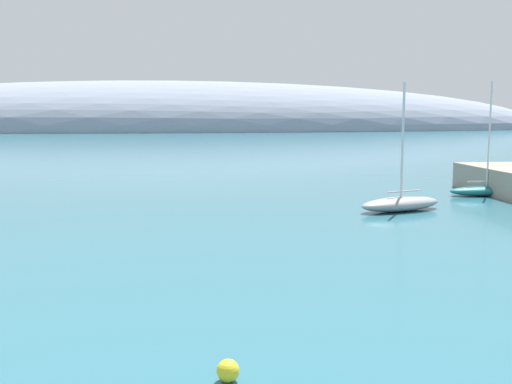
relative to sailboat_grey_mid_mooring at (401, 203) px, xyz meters
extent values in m
ellipsoid|color=gray|center=(-20.76, 171.57, -0.53)|extent=(277.70, 63.54, 32.98)
ellipsoid|color=gray|center=(0.00, 0.00, -0.07)|extent=(6.41, 3.88, 0.92)
cylinder|color=silver|center=(0.00, 0.00, 4.08)|extent=(0.16, 0.16, 7.37)
cube|color=silver|center=(0.26, 0.09, 0.74)|extent=(2.62, 0.99, 0.10)
ellipsoid|color=#1E6B70|center=(9.08, 5.92, -0.15)|extent=(5.84, 1.97, 0.76)
cylinder|color=silver|center=(9.08, 5.92, 4.21)|extent=(0.13, 0.13, 7.97)
cube|color=silver|center=(8.82, 5.94, 0.58)|extent=(2.59, 0.25, 0.10)
sphere|color=yellow|center=(-13.20, -23.68, -0.25)|extent=(0.56, 0.56, 0.56)
camera|label=1|loc=(-14.27, -37.54, 5.97)|focal=42.52mm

